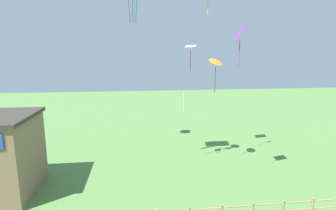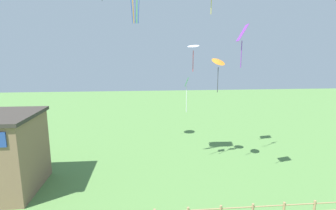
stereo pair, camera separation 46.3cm
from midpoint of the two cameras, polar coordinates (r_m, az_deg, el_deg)
kite_orange_delta at (r=20.87m, az=9.72°, el=9.15°), size 1.41×1.37×2.71m
kite_white_delta at (r=21.27m, az=4.31°, el=12.56°), size 1.28×1.28×2.17m
kite_purple_streamer at (r=18.44m, az=14.70°, el=14.20°), size 0.72×0.96×2.81m
kite_green_diamond at (r=21.59m, az=2.88°, el=3.62°), size 0.44×0.62×2.88m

